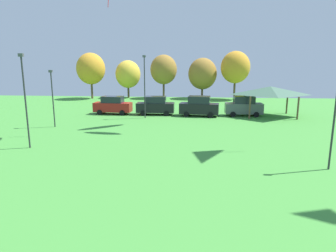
% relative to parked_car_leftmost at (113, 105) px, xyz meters
% --- Properties ---
extents(parked_car_leftmost, '(4.77, 2.14, 2.25)m').
position_rel_parked_car_leftmost_xyz_m(parked_car_leftmost, '(0.00, 0.00, 0.00)').
color(parked_car_leftmost, maroon).
rests_on(parked_car_leftmost, ground).
extents(parked_car_second_from_left, '(4.67, 2.01, 2.29)m').
position_rel_parked_car_leftmost_xyz_m(parked_car_second_from_left, '(5.41, -0.00, 0.02)').
color(parked_car_second_from_left, black).
rests_on(parked_car_second_from_left, ground).
extents(parked_car_third_from_left, '(4.86, 2.46, 2.43)m').
position_rel_parked_car_leftmost_xyz_m(parked_car_third_from_left, '(10.82, -0.57, 0.08)').
color(parked_car_third_from_left, black).
rests_on(parked_car_third_from_left, ground).
extents(parked_car_rightmost_in_row, '(4.43, 2.06, 2.40)m').
position_rel_parked_car_leftmost_xyz_m(parked_car_rightmost_in_row, '(16.23, 0.08, 0.06)').
color(parked_car_rightmost_in_row, '#4C5156').
rests_on(parked_car_rightmost_in_row, ground).
extents(park_pavilion, '(6.95, 5.30, 3.60)m').
position_rel_parked_car_leftmost_xyz_m(park_pavilion, '(19.28, 0.12, 1.96)').
color(park_pavilion, brown).
rests_on(park_pavilion, ground).
extents(light_post_0, '(0.36, 0.20, 5.67)m').
position_rel_parked_car_leftmost_xyz_m(light_post_0, '(-3.84, -8.07, 2.11)').
color(light_post_0, '#2D2D33').
rests_on(light_post_0, ground).
extents(light_post_1, '(0.36, 0.20, 7.02)m').
position_rel_parked_car_leftmost_xyz_m(light_post_1, '(-2.29, -15.59, 2.80)').
color(light_post_1, '#2D2D33').
rests_on(light_post_1, ground).
extents(light_post_2, '(0.36, 0.20, 6.45)m').
position_rel_parked_car_leftmost_xyz_m(light_post_2, '(18.37, -18.59, 2.51)').
color(light_post_2, '#2D2D33').
rests_on(light_post_2, ground).
extents(light_post_3, '(0.36, 0.20, 7.19)m').
position_rel_parked_car_leftmost_xyz_m(light_post_3, '(4.49, -2.41, 2.89)').
color(light_post_3, '#2D2D33').
rests_on(light_post_3, ground).
extents(treeline_tree_0, '(5.04, 5.04, 8.09)m').
position_rel_parked_car_leftmost_xyz_m(treeline_tree_0, '(-8.12, 16.03, 4.19)').
color(treeline_tree_0, brown).
rests_on(treeline_tree_0, ground).
extents(treeline_tree_1, '(4.55, 4.55, 6.80)m').
position_rel_parked_car_leftmost_xyz_m(treeline_tree_1, '(-1.89, 18.05, 3.17)').
color(treeline_tree_1, brown).
rests_on(treeline_tree_1, ground).
extents(treeline_tree_2, '(4.79, 4.79, 7.79)m').
position_rel_parked_car_leftmost_xyz_m(treeline_tree_2, '(4.69, 17.91, 4.02)').
color(treeline_tree_2, brown).
rests_on(treeline_tree_2, ground).
extents(treeline_tree_3, '(5.09, 5.09, 7.23)m').
position_rel_parked_car_leftmost_xyz_m(treeline_tree_3, '(11.68, 18.02, 3.30)').
color(treeline_tree_3, brown).
rests_on(treeline_tree_3, ground).
extents(treeline_tree_4, '(5.00, 5.00, 8.35)m').
position_rel_parked_car_leftmost_xyz_m(treeline_tree_4, '(17.26, 16.73, 4.46)').
color(treeline_tree_4, brown).
rests_on(treeline_tree_4, ground).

